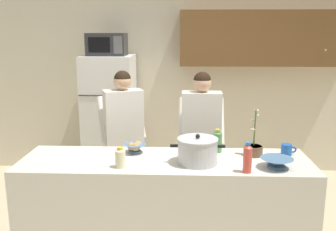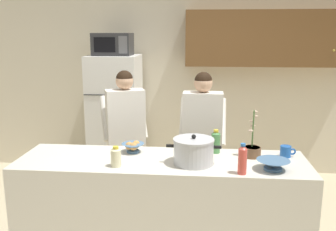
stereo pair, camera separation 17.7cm
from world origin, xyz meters
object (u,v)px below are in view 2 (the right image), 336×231
at_px(cooking_pot, 194,151).
at_px(empty_bowl, 273,164).
at_px(microwave, 113,44).
at_px(potted_orchid, 252,149).
at_px(bread_bowl, 133,147).
at_px(refrigerator, 116,118).
at_px(person_near_pot, 126,126).
at_px(bottle_near_edge, 242,159).
at_px(bottle_mid_counter, 216,142).
at_px(bottle_far_corner, 116,157).
at_px(coffee_mug, 286,151).
at_px(person_by_sink, 202,131).

relative_size(cooking_pot, empty_bowl, 1.73).
distance_m(microwave, potted_orchid, 2.44).
bearing_deg(bread_bowl, cooking_pot, -23.91).
distance_m(refrigerator, person_near_pot, 1.03).
height_order(bottle_near_edge, potted_orchid, potted_orchid).
height_order(person_near_pot, bread_bowl, person_near_pot).
bearing_deg(bottle_mid_counter, person_near_pot, 144.55).
distance_m(cooking_pot, bottle_far_corner, 0.61).
height_order(person_near_pot, coffee_mug, person_near_pot).
relative_size(microwave, person_near_pot, 0.31).
bearing_deg(person_near_pot, microwave, 109.62).
relative_size(empty_bowl, potted_orchid, 0.63).
xyz_separation_m(person_near_pot, bottle_far_corner, (0.15, -1.08, 0.04)).
distance_m(cooking_pot, bread_bowl, 0.59).
bearing_deg(empty_bowl, coffee_mug, 63.25).
distance_m(refrigerator, bottle_far_corner, 2.11).
relative_size(person_near_pot, bottle_far_corner, 9.53).
distance_m(coffee_mug, empty_bowl, 0.36).
distance_m(bottle_near_edge, bottle_mid_counter, 0.52).
height_order(bottle_mid_counter, potted_orchid, potted_orchid).
relative_size(refrigerator, empty_bowl, 6.54).
height_order(bread_bowl, potted_orchid, potted_orchid).
bearing_deg(bread_bowl, coffee_mug, 0.03).
relative_size(bread_bowl, bottle_mid_counter, 0.96).
distance_m(empty_bowl, bottle_near_edge, 0.27).
xyz_separation_m(bottle_near_edge, bottle_far_corner, (-0.97, 0.07, -0.03)).
xyz_separation_m(empty_bowl, bottle_near_edge, (-0.24, -0.10, 0.07)).
bearing_deg(person_near_pot, bottle_near_edge, -45.90).
relative_size(empty_bowl, bottle_near_edge, 1.08).
bearing_deg(bottle_mid_counter, bottle_far_corner, -152.07).
relative_size(microwave, person_by_sink, 0.31).
bearing_deg(bottle_near_edge, microwave, 124.72).
xyz_separation_m(cooking_pot, potted_orchid, (0.49, 0.21, -0.04)).
height_order(person_near_pot, person_by_sink, person_by_sink).
distance_m(refrigerator, bottle_mid_counter, 2.07).
height_order(refrigerator, potted_orchid, refrigerator).
xyz_separation_m(coffee_mug, bottle_mid_counter, (-0.59, 0.06, 0.05)).
xyz_separation_m(bottle_near_edge, bottle_mid_counter, (-0.18, 0.48, -0.01)).
height_order(bread_bowl, bottle_far_corner, bottle_far_corner).
xyz_separation_m(person_by_sink, potted_orchid, (0.42, -0.63, 0.02)).
height_order(empty_bowl, bottle_mid_counter, bottle_mid_counter).
bearing_deg(bottle_mid_counter, coffee_mug, -5.73).
bearing_deg(bread_bowl, person_by_sink, 45.16).
bearing_deg(potted_orchid, refrigerator, 132.55).
bearing_deg(bread_bowl, microwave, 108.29).
bearing_deg(refrigerator, coffee_mug, -42.28).
height_order(refrigerator, microwave, microwave).
relative_size(refrigerator, bottle_near_edge, 7.04).
bearing_deg(person_by_sink, microwave, 137.34).
distance_m(person_near_pot, person_by_sink, 0.82).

